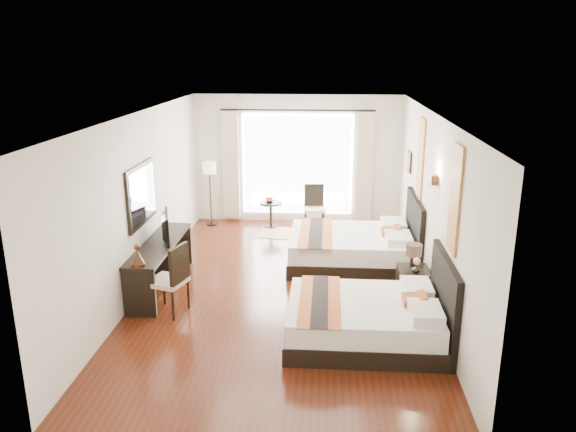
# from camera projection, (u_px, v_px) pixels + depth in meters

# --- Properties ---
(floor) EXTENTS (4.50, 7.50, 0.01)m
(floor) POSITION_uv_depth(u_px,v_px,m) (284.00, 289.00, 9.07)
(floor) COLOR #3A190A
(floor) RESTS_ON ground
(ceiling) EXTENTS (4.50, 7.50, 0.02)m
(ceiling) POSITION_uv_depth(u_px,v_px,m) (284.00, 115.00, 8.28)
(ceiling) COLOR white
(ceiling) RESTS_ON wall_headboard
(wall_headboard) EXTENTS (0.01, 7.50, 2.80)m
(wall_headboard) POSITION_uv_depth(u_px,v_px,m) (431.00, 208.00, 8.52)
(wall_headboard) COLOR silver
(wall_headboard) RESTS_ON floor
(wall_desk) EXTENTS (0.01, 7.50, 2.80)m
(wall_desk) POSITION_uv_depth(u_px,v_px,m) (142.00, 202.00, 8.83)
(wall_desk) COLOR silver
(wall_desk) RESTS_ON floor
(wall_window) EXTENTS (4.50, 0.01, 2.80)m
(wall_window) POSITION_uv_depth(u_px,v_px,m) (297.00, 160.00, 12.25)
(wall_window) COLOR silver
(wall_window) RESTS_ON floor
(wall_entry) EXTENTS (4.50, 0.01, 2.80)m
(wall_entry) POSITION_uv_depth(u_px,v_px,m) (252.00, 315.00, 5.09)
(wall_entry) COLOR silver
(wall_entry) RESTS_ON floor
(window_glass) EXTENTS (2.40, 0.02, 2.20)m
(window_glass) POSITION_uv_depth(u_px,v_px,m) (297.00, 164.00, 12.27)
(window_glass) COLOR white
(window_glass) RESTS_ON wall_window
(sheer_curtain) EXTENTS (2.30, 0.02, 2.10)m
(sheer_curtain) POSITION_uv_depth(u_px,v_px,m) (297.00, 165.00, 12.21)
(sheer_curtain) COLOR white
(sheer_curtain) RESTS_ON wall_window
(drape_left) EXTENTS (0.35, 0.14, 2.35)m
(drape_left) POSITION_uv_depth(u_px,v_px,m) (231.00, 165.00, 12.28)
(drape_left) COLOR #B7A78E
(drape_left) RESTS_ON floor
(drape_right) EXTENTS (0.35, 0.14, 2.35)m
(drape_right) POSITION_uv_depth(u_px,v_px,m) (364.00, 167.00, 12.08)
(drape_right) COLOR #B7A78E
(drape_right) RESTS_ON floor
(art_panel_near) EXTENTS (0.03, 0.50, 1.35)m
(art_panel_near) POSITION_uv_depth(u_px,v_px,m) (455.00, 199.00, 6.87)
(art_panel_near) COLOR maroon
(art_panel_near) RESTS_ON wall_headboard
(art_panel_far) EXTENTS (0.03, 0.50, 1.35)m
(art_panel_far) POSITION_uv_depth(u_px,v_px,m) (421.00, 158.00, 9.46)
(art_panel_far) COLOR maroon
(art_panel_far) RESTS_ON wall_headboard
(wall_sconce) EXTENTS (0.10, 0.14, 0.14)m
(wall_sconce) POSITION_uv_depth(u_px,v_px,m) (434.00, 180.00, 8.03)
(wall_sconce) COLOR #422817
(wall_sconce) RESTS_ON wall_headboard
(mirror_frame) EXTENTS (0.04, 1.25, 0.95)m
(mirror_frame) POSITION_uv_depth(u_px,v_px,m) (141.00, 194.00, 8.72)
(mirror_frame) COLOR black
(mirror_frame) RESTS_ON wall_desk
(mirror_glass) EXTENTS (0.01, 1.12, 0.82)m
(mirror_glass) POSITION_uv_depth(u_px,v_px,m) (143.00, 194.00, 8.72)
(mirror_glass) COLOR white
(mirror_glass) RESTS_ON mirror_frame
(bed_near) EXTENTS (2.08, 1.62, 1.17)m
(bed_near) POSITION_uv_depth(u_px,v_px,m) (370.00, 318.00, 7.40)
(bed_near) COLOR black
(bed_near) RESTS_ON floor
(bed_far) EXTENTS (2.23, 1.74, 1.26)m
(bed_far) POSITION_uv_depth(u_px,v_px,m) (356.00, 247.00, 10.00)
(bed_far) COLOR black
(bed_far) RESTS_ON floor
(nightstand) EXTENTS (0.45, 0.56, 0.54)m
(nightstand) POSITION_uv_depth(u_px,v_px,m) (412.00, 286.00, 8.52)
(nightstand) COLOR black
(nightstand) RESTS_ON floor
(table_lamp) EXTENTS (0.24, 0.24, 0.38)m
(table_lamp) POSITION_uv_depth(u_px,v_px,m) (414.00, 252.00, 8.51)
(table_lamp) COLOR black
(table_lamp) RESTS_ON nightstand
(vase) EXTENTS (0.17, 0.17, 0.14)m
(vase) POSITION_uv_depth(u_px,v_px,m) (416.00, 271.00, 8.28)
(vase) COLOR black
(vase) RESTS_ON nightstand
(console_desk) EXTENTS (0.50, 2.20, 0.76)m
(console_desk) POSITION_uv_depth(u_px,v_px,m) (161.00, 265.00, 9.04)
(console_desk) COLOR black
(console_desk) RESTS_ON floor
(television) EXTENTS (0.33, 0.79, 0.46)m
(television) POSITION_uv_depth(u_px,v_px,m) (162.00, 227.00, 8.99)
(television) COLOR black
(television) RESTS_ON console_desk
(bronze_figurine) EXTENTS (0.24, 0.24, 0.29)m
(bronze_figurine) POSITION_uv_depth(u_px,v_px,m) (138.00, 256.00, 7.93)
(bronze_figurine) COLOR #422817
(bronze_figurine) RESTS_ON console_desk
(desk_chair) EXTENTS (0.61, 0.61, 1.06)m
(desk_chair) POSITION_uv_depth(u_px,v_px,m) (169.00, 292.00, 8.16)
(desk_chair) COLOR tan
(desk_chair) RESTS_ON floor
(floor_lamp) EXTENTS (0.28, 0.28, 1.41)m
(floor_lamp) POSITION_uv_depth(u_px,v_px,m) (210.00, 172.00, 12.03)
(floor_lamp) COLOR black
(floor_lamp) RESTS_ON floor
(side_table) EXTENTS (0.48, 0.48, 0.56)m
(side_table) POSITION_uv_depth(u_px,v_px,m) (271.00, 215.00, 12.14)
(side_table) COLOR black
(side_table) RESTS_ON floor
(fruit_bowl) EXTENTS (0.26, 0.26, 0.05)m
(fruit_bowl) POSITION_uv_depth(u_px,v_px,m) (269.00, 201.00, 12.06)
(fruit_bowl) COLOR #4C2A1B
(fruit_bowl) RESTS_ON side_table
(window_chair) EXTENTS (0.48, 0.48, 0.96)m
(window_chair) POSITION_uv_depth(u_px,v_px,m) (314.00, 216.00, 11.99)
(window_chair) COLOR tan
(window_chair) RESTS_ON floor
(jute_rug) EXTENTS (1.26, 0.95, 0.01)m
(jute_rug) POSITION_uv_depth(u_px,v_px,m) (285.00, 233.00, 11.76)
(jute_rug) COLOR tan
(jute_rug) RESTS_ON floor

